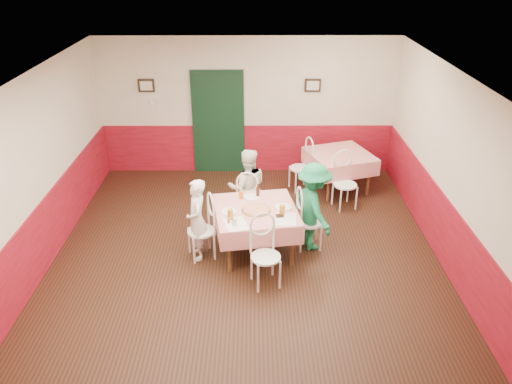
{
  "coord_description": "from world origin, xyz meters",
  "views": [
    {
      "loc": [
        0.12,
        -6.32,
        4.4
      ],
      "look_at": [
        0.16,
        0.34,
        1.05
      ],
      "focal_mm": 35.0,
      "sensor_mm": 36.0,
      "label": 1
    }
  ],
  "objects_px": {
    "chair_left": "(201,231)",
    "glass_c": "(241,195)",
    "glass_a": "(230,214)",
    "diner_right": "(313,207)",
    "chair_far": "(248,201)",
    "chair_second_b": "(345,185)",
    "wallet": "(280,216)",
    "beer_bottle": "(258,191)",
    "chair_near": "(266,257)",
    "chair_second_a": "(300,168)",
    "chair_right": "(309,222)",
    "pizza": "(256,210)",
    "diner_far": "(247,188)",
    "glass_b": "(282,210)",
    "diner_left": "(197,220)",
    "second_table": "(339,172)",
    "main_table": "(256,231)"
  },
  "relations": [
    {
      "from": "chair_left",
      "to": "glass_c",
      "type": "xyz_separation_m",
      "value": [
        0.61,
        0.48,
        0.37
      ]
    },
    {
      "from": "glass_a",
      "to": "diner_right",
      "type": "xyz_separation_m",
      "value": [
        1.27,
        0.44,
        -0.12
      ]
    },
    {
      "from": "chair_far",
      "to": "chair_second_b",
      "type": "relative_size",
      "value": 1.0
    },
    {
      "from": "glass_c",
      "to": "wallet",
      "type": "distance_m",
      "value": 0.82
    },
    {
      "from": "chair_far",
      "to": "beer_bottle",
      "type": "height_order",
      "value": "beer_bottle"
    },
    {
      "from": "chair_near",
      "to": "chair_second_b",
      "type": "relative_size",
      "value": 1.0
    },
    {
      "from": "chair_second_a",
      "to": "chair_right",
      "type": "bearing_deg",
      "value": -19.65
    },
    {
      "from": "beer_bottle",
      "to": "chair_second_b",
      "type": "bearing_deg",
      "value": 33.43
    },
    {
      "from": "pizza",
      "to": "diner_far",
      "type": "height_order",
      "value": "diner_far"
    },
    {
      "from": "chair_far",
      "to": "glass_b",
      "type": "distance_m",
      "value": 1.21
    },
    {
      "from": "chair_left",
      "to": "chair_right",
      "type": "bearing_deg",
      "value": 79.58
    },
    {
      "from": "chair_near",
      "to": "diner_left",
      "type": "height_order",
      "value": "diner_left"
    },
    {
      "from": "chair_second_b",
      "to": "chair_right",
      "type": "bearing_deg",
      "value": -139.08
    },
    {
      "from": "pizza",
      "to": "glass_a",
      "type": "distance_m",
      "value": 0.46
    },
    {
      "from": "second_table",
      "to": "chair_right",
      "type": "xyz_separation_m",
      "value": [
        -0.79,
        -2.09,
        0.08
      ]
    },
    {
      "from": "chair_right",
      "to": "diner_right",
      "type": "relative_size",
      "value": 0.63
    },
    {
      "from": "pizza",
      "to": "glass_c",
      "type": "height_order",
      "value": "glass_c"
    },
    {
      "from": "main_table",
      "to": "beer_bottle",
      "type": "height_order",
      "value": "beer_bottle"
    },
    {
      "from": "second_table",
      "to": "chair_near",
      "type": "relative_size",
      "value": 1.24
    },
    {
      "from": "wallet",
      "to": "diner_left",
      "type": "xyz_separation_m",
      "value": [
        -1.24,
        0.09,
        -0.12
      ]
    },
    {
      "from": "main_table",
      "to": "chair_left",
      "type": "bearing_deg",
      "value": -171.04
    },
    {
      "from": "chair_near",
      "to": "diner_left",
      "type": "xyz_separation_m",
      "value": [
        -1.02,
        0.7,
        0.2
      ]
    },
    {
      "from": "chair_left",
      "to": "beer_bottle",
      "type": "height_order",
      "value": "beer_bottle"
    },
    {
      "from": "main_table",
      "to": "second_table",
      "type": "relative_size",
      "value": 1.09
    },
    {
      "from": "chair_far",
      "to": "second_table",
      "type": "bearing_deg",
      "value": -139.93
    },
    {
      "from": "chair_left",
      "to": "diner_left",
      "type": "xyz_separation_m",
      "value": [
        -0.05,
        -0.01,
        0.2
      ]
    },
    {
      "from": "second_table",
      "to": "chair_near",
      "type": "distance_m",
      "value": 3.41
    },
    {
      "from": "diner_left",
      "to": "glass_c",
      "type": "bearing_deg",
      "value": 117.53
    },
    {
      "from": "chair_second_b",
      "to": "diner_far",
      "type": "distance_m",
      "value": 1.88
    },
    {
      "from": "diner_far",
      "to": "chair_right",
      "type": "bearing_deg",
      "value": 136.51
    },
    {
      "from": "chair_second_b",
      "to": "second_table",
      "type": "bearing_deg",
      "value": 71.46
    },
    {
      "from": "main_table",
      "to": "diner_right",
      "type": "bearing_deg",
      "value": 8.96
    },
    {
      "from": "diner_right",
      "to": "glass_c",
      "type": "bearing_deg",
      "value": 58.43
    },
    {
      "from": "glass_b",
      "to": "glass_c",
      "type": "relative_size",
      "value": 1.23
    },
    {
      "from": "chair_near",
      "to": "beer_bottle",
      "type": "height_order",
      "value": "beer_bottle"
    },
    {
      "from": "second_table",
      "to": "chair_far",
      "type": "xyz_separation_m",
      "value": [
        -1.76,
        -1.38,
        0.08
      ]
    },
    {
      "from": "chair_near",
      "to": "glass_c",
      "type": "height_order",
      "value": "chair_near"
    },
    {
      "from": "glass_c",
      "to": "chair_left",
      "type": "bearing_deg",
      "value": -141.65
    },
    {
      "from": "diner_left",
      "to": "diner_right",
      "type": "bearing_deg",
      "value": 89.87
    },
    {
      "from": "diner_left",
      "to": "main_table",
      "type": "bearing_deg",
      "value": 89.87
    },
    {
      "from": "chair_left",
      "to": "chair_second_a",
      "type": "height_order",
      "value": "same"
    },
    {
      "from": "glass_b",
      "to": "diner_right",
      "type": "xyz_separation_m",
      "value": [
        0.5,
        0.32,
        -0.12
      ]
    },
    {
      "from": "chair_second_b",
      "to": "diner_right",
      "type": "distance_m",
      "value": 1.55
    },
    {
      "from": "diner_right",
      "to": "chair_left",
      "type": "bearing_deg",
      "value": 77.79
    },
    {
      "from": "main_table",
      "to": "second_table",
      "type": "xyz_separation_m",
      "value": [
        1.63,
        2.22,
        0.0
      ]
    },
    {
      "from": "chair_left",
      "to": "beer_bottle",
      "type": "xyz_separation_m",
      "value": [
        0.87,
        0.55,
        0.41
      ]
    },
    {
      "from": "chair_far",
      "to": "diner_right",
      "type": "xyz_separation_m",
      "value": [
        1.02,
        -0.7,
        0.27
      ]
    },
    {
      "from": "glass_c",
      "to": "diner_right",
      "type": "height_order",
      "value": "diner_right"
    },
    {
      "from": "second_table",
      "to": "diner_left",
      "type": "distance_m",
      "value": 3.46
    },
    {
      "from": "glass_c",
      "to": "diner_left",
      "type": "height_order",
      "value": "diner_left"
    }
  ]
}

